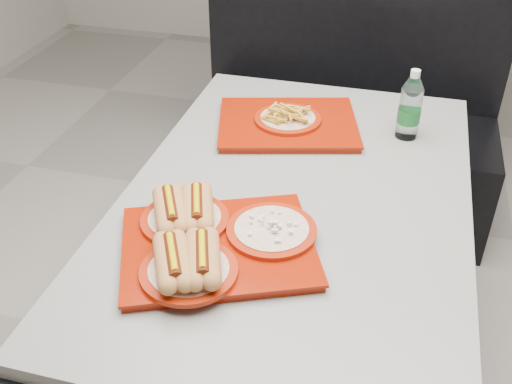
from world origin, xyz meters
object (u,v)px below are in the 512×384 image
(tray_far, at_px, (288,121))
(booth_bench, at_px, (343,123))
(water_bottle, at_px, (410,109))
(diner_table, at_px, (294,242))
(tray_near, at_px, (210,240))

(tray_far, bearing_deg, booth_bench, 82.14)
(booth_bench, distance_m, water_bottle, 0.87)
(diner_table, xyz_separation_m, water_bottle, (0.26, 0.39, 0.26))
(water_bottle, bearing_deg, tray_far, -173.87)
(water_bottle, bearing_deg, tray_near, -121.14)
(tray_near, bearing_deg, diner_table, 62.70)
(diner_table, relative_size, water_bottle, 6.52)
(booth_bench, relative_size, tray_near, 2.50)
(tray_far, bearing_deg, tray_near, -94.00)
(diner_table, distance_m, tray_far, 0.41)
(diner_table, xyz_separation_m, booth_bench, (0.00, 1.09, -0.18))
(tray_far, bearing_deg, diner_table, -73.86)
(diner_table, distance_m, tray_near, 0.38)
(tray_far, relative_size, water_bottle, 2.30)
(booth_bench, xyz_separation_m, tray_near, (-0.15, -1.38, 0.38))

